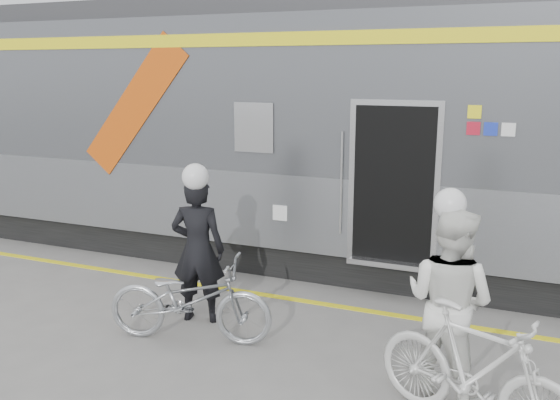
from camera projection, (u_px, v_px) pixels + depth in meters
The scene contains 9 objects.
ground at pixel (260, 382), 5.91m from camera, with size 90.00×90.00×0.00m, color slate.
train at pixel (282, 131), 9.80m from camera, with size 24.00×3.17×4.10m.
safety_strip at pixel (327, 304), 7.85m from camera, with size 24.00×0.12×0.01m, color yellow.
man at pixel (198, 250), 7.20m from camera, with size 0.66×0.43×1.81m, color black.
bicycle_left at pixel (190, 299), 6.72m from camera, with size 0.66×1.90×1.00m, color #A6AAAE.
woman at pixel (449, 302), 5.55m from camera, with size 0.89×0.70×1.84m, color white.
bicycle_right at pixel (475, 370), 5.02m from camera, with size 0.52×1.85×1.11m, color silver.
helmet_man at pixel (195, 163), 6.97m from camera, with size 0.31×0.31×0.31m, color white.
helmet_woman at pixel (457, 191), 5.32m from camera, with size 0.29×0.29×0.29m, color white.
Camera 1 is at (2.24, -4.89, 3.06)m, focal length 38.00 mm.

